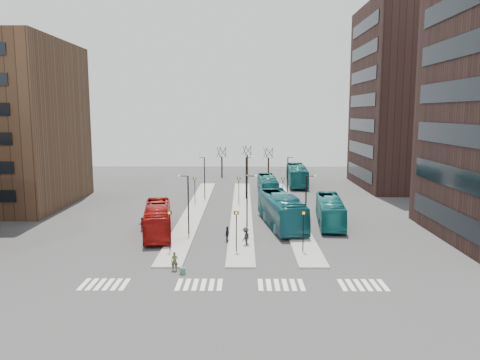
{
  "coord_description": "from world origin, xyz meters",
  "views": [
    {
      "loc": [
        2.24,
        -28.83,
        12.51
      ],
      "look_at": [
        1.84,
        23.19,
        5.0
      ],
      "focal_mm": 35.0,
      "sensor_mm": 36.0,
      "label": 1
    }
  ],
  "objects_px": {
    "suitcase": "(183,271)",
    "teal_bus_d": "(297,175)",
    "teal_bus_c": "(330,211)",
    "commuter_c": "(246,237)",
    "teal_bus_b": "(268,186)",
    "teal_bus_a": "(281,210)",
    "commuter_b": "(227,234)",
    "red_bus": "(158,219)",
    "traveller": "(175,261)",
    "commuter_a": "(142,224)"
  },
  "relations": [
    {
      "from": "red_bus",
      "to": "teal_bus_d",
      "type": "relative_size",
      "value": 0.87
    },
    {
      "from": "teal_bus_b",
      "to": "commuter_c",
      "type": "xyz_separation_m",
      "value": [
        -3.46,
        -27.37,
        -0.59
      ]
    },
    {
      "from": "teal_bus_c",
      "to": "commuter_a",
      "type": "bearing_deg",
      "value": -165.0
    },
    {
      "from": "suitcase",
      "to": "commuter_c",
      "type": "distance_m",
      "value": 9.32
    },
    {
      "from": "teal_bus_d",
      "to": "commuter_c",
      "type": "height_order",
      "value": "teal_bus_d"
    },
    {
      "from": "commuter_a",
      "to": "commuter_c",
      "type": "height_order",
      "value": "commuter_c"
    },
    {
      "from": "commuter_a",
      "to": "traveller",
      "type": "bearing_deg",
      "value": 94.18
    },
    {
      "from": "red_bus",
      "to": "teal_bus_c",
      "type": "bearing_deg",
      "value": 4.06
    },
    {
      "from": "suitcase",
      "to": "commuter_a",
      "type": "xyz_separation_m",
      "value": [
        -6.03,
        13.33,
        0.49
      ]
    },
    {
      "from": "teal_bus_b",
      "to": "commuter_c",
      "type": "relative_size",
      "value": 5.94
    },
    {
      "from": "teal_bus_a",
      "to": "teal_bus_b",
      "type": "relative_size",
      "value": 1.2
    },
    {
      "from": "teal_bus_d",
      "to": "traveller",
      "type": "distance_m",
      "value": 46.6
    },
    {
      "from": "commuter_b",
      "to": "teal_bus_a",
      "type": "bearing_deg",
      "value": -25.35
    },
    {
      "from": "teal_bus_d",
      "to": "commuter_c",
      "type": "distance_m",
      "value": 38.31
    },
    {
      "from": "teal_bus_d",
      "to": "commuter_c",
      "type": "relative_size",
      "value": 7.05
    },
    {
      "from": "teal_bus_a",
      "to": "commuter_a",
      "type": "height_order",
      "value": "teal_bus_a"
    },
    {
      "from": "teal_bus_c",
      "to": "teal_bus_b",
      "type": "bearing_deg",
      "value": 113.9
    },
    {
      "from": "teal_bus_c",
      "to": "red_bus",
      "type": "bearing_deg",
      "value": -160.79
    },
    {
      "from": "red_bus",
      "to": "teal_bus_d",
      "type": "height_order",
      "value": "teal_bus_d"
    },
    {
      "from": "red_bus",
      "to": "teal_bus_a",
      "type": "bearing_deg",
      "value": 5.48
    },
    {
      "from": "teal_bus_d",
      "to": "teal_bus_b",
      "type": "bearing_deg",
      "value": -117.38
    },
    {
      "from": "teal_bus_a",
      "to": "teal_bus_b",
      "type": "distance_m",
      "value": 19.55
    },
    {
      "from": "commuter_c",
      "to": "teal_bus_a",
      "type": "bearing_deg",
      "value": 177.26
    },
    {
      "from": "teal_bus_b",
      "to": "teal_bus_c",
      "type": "distance_m",
      "value": 19.52
    },
    {
      "from": "suitcase",
      "to": "commuter_b",
      "type": "xyz_separation_m",
      "value": [
        3.17,
        9.36,
        0.5
      ]
    },
    {
      "from": "traveller",
      "to": "commuter_b",
      "type": "height_order",
      "value": "traveller"
    },
    {
      "from": "red_bus",
      "to": "commuter_b",
      "type": "relative_size",
      "value": 7.26
    },
    {
      "from": "teal_bus_a",
      "to": "traveller",
      "type": "height_order",
      "value": "teal_bus_a"
    },
    {
      "from": "suitcase",
      "to": "commuter_c",
      "type": "bearing_deg",
      "value": 44.08
    },
    {
      "from": "commuter_c",
      "to": "red_bus",
      "type": "bearing_deg",
      "value": -91.45
    },
    {
      "from": "teal_bus_a",
      "to": "commuter_b",
      "type": "height_order",
      "value": "teal_bus_a"
    },
    {
      "from": "teal_bus_d",
      "to": "traveller",
      "type": "bearing_deg",
      "value": -106.34
    },
    {
      "from": "red_bus",
      "to": "commuter_a",
      "type": "bearing_deg",
      "value": 140.07
    },
    {
      "from": "teal_bus_c",
      "to": "commuter_c",
      "type": "relative_size",
      "value": 6.12
    },
    {
      "from": "teal_bus_c",
      "to": "teal_bus_d",
      "type": "xyz_separation_m",
      "value": [
        -0.53,
        28.39,
        0.23
      ]
    },
    {
      "from": "red_bus",
      "to": "teal_bus_b",
      "type": "bearing_deg",
      "value": 51.95
    },
    {
      "from": "teal_bus_c",
      "to": "teal_bus_a",
      "type": "bearing_deg",
      "value": -164.19
    },
    {
      "from": "teal_bus_a",
      "to": "commuter_b",
      "type": "xyz_separation_m",
      "value": [
        -5.76,
        -6.34,
        -1.03
      ]
    },
    {
      "from": "commuter_a",
      "to": "teal_bus_a",
      "type": "bearing_deg",
      "value": 170.15
    },
    {
      "from": "teal_bus_b",
      "to": "traveller",
      "type": "xyz_separation_m",
      "value": [
        -9.16,
        -34.36,
        -0.72
      ]
    },
    {
      "from": "suitcase",
      "to": "teal_bus_c",
      "type": "xyz_separation_m",
      "value": [
        14.51,
        16.69,
        1.27
      ]
    },
    {
      "from": "suitcase",
      "to": "teal_bus_c",
      "type": "distance_m",
      "value": 22.15
    },
    {
      "from": "teal_bus_a",
      "to": "teal_bus_d",
      "type": "xyz_separation_m",
      "value": [
        5.05,
        29.38,
        -0.02
      ]
    },
    {
      "from": "teal_bus_d",
      "to": "commuter_a",
      "type": "bearing_deg",
      "value": -120.15
    },
    {
      "from": "traveller",
      "to": "teal_bus_b",
      "type": "bearing_deg",
      "value": 75.55
    },
    {
      "from": "teal_bus_b",
      "to": "traveller",
      "type": "height_order",
      "value": "teal_bus_b"
    },
    {
      "from": "commuter_a",
      "to": "red_bus",
      "type": "bearing_deg",
      "value": 130.68
    },
    {
      "from": "teal_bus_b",
      "to": "teal_bus_a",
      "type": "bearing_deg",
      "value": -90.19
    },
    {
      "from": "suitcase",
      "to": "teal_bus_d",
      "type": "distance_m",
      "value": 47.22
    },
    {
      "from": "suitcase",
      "to": "traveller",
      "type": "bearing_deg",
      "value": 116.55
    }
  ]
}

